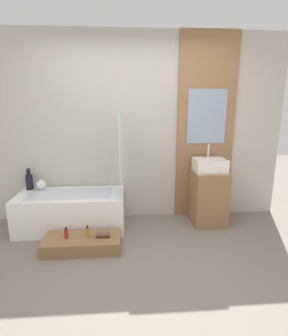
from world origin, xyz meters
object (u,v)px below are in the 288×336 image
Objects in this scene: bathtub at (72,211)px; bottle_soap_primary at (66,233)px; wooden_step_bench at (82,243)px; bottle_soap_secondary at (88,232)px; sink at (210,165)px; vase_tall_dark at (29,181)px; vase_round_light at (41,185)px.

bottle_soap_primary is at bearing -85.61° from bathtub.
wooden_step_bench is 6.13× the size of bottle_soap_secondary.
bottle_soap_secondary is at bearing -158.68° from sink.
vase_tall_dark is (-0.82, 0.80, 0.53)m from wooden_step_bench.
vase_round_light is 0.98m from bottle_soap_primary.
wooden_step_bench is 1.93m from sink.
wooden_step_bench is 1.12m from vase_round_light.
bathtub is 1.97m from sink.
vase_round_light is at bearing 130.18° from wooden_step_bench.
sink is at bearing 18.74° from bottle_soap_primary.
bottle_soap_primary is (-1.83, -0.62, -0.62)m from sink.
bottle_soap_secondary reaches higher than wooden_step_bench.
wooden_step_bench is at bearing -159.45° from sink.
wooden_step_bench is 0.22m from bottle_soap_primary.
sink is 2.34m from vase_round_light.
vase_tall_dark is at bearing 137.93° from bottle_soap_secondary.
vase_tall_dark is (-0.60, 0.23, 0.36)m from bathtub.
bottle_soap_secondary is (0.24, 0.00, 0.00)m from bottle_soap_primary.
vase_tall_dark is (-2.48, 0.17, -0.23)m from sink.
wooden_step_bench is 1.26m from vase_tall_dark.
vase_tall_dark is at bearing 175.98° from sink.
bottle_soap_secondary is (0.88, -0.80, -0.39)m from vase_tall_dark.
wooden_step_bench is at bearing -68.92° from bathtub.
vase_tall_dark is 2.06× the size of bottle_soap_secondary.
bottle_soap_secondary is at bearing -47.11° from vase_round_light.
bathtub is 0.63m from bottle_soap_secondary.
vase_round_light is 1.11m from bottle_soap_secondary.
vase_round_light is (-2.31, 0.15, -0.28)m from sink.
vase_round_light reaches higher than bathtub.
sink is 1.82m from bottle_soap_secondary.
sink reaches higher than vase_tall_dark.
bottle_soap_primary is at bearing 180.00° from bottle_soap_secondary.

